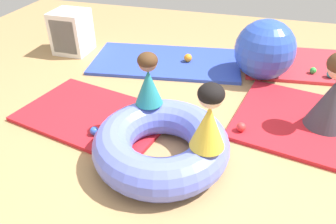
# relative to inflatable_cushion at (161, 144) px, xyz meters

# --- Properties ---
(ground_plane) EXTENTS (8.00, 8.00, 0.00)m
(ground_plane) POSITION_rel_inflatable_cushion_xyz_m (0.13, 0.05, -0.16)
(ground_plane) COLOR tan
(gym_mat_center_rear) EXTENTS (2.00, 1.23, 0.04)m
(gym_mat_center_rear) POSITION_rel_inflatable_cushion_xyz_m (-0.48, 1.78, -0.14)
(gym_mat_center_rear) COLOR #2D47B7
(gym_mat_center_rear) RESTS_ON ground
(gym_mat_far_left) EXTENTS (1.58, 1.18, 0.04)m
(gym_mat_far_left) POSITION_rel_inflatable_cushion_xyz_m (-0.81, 0.40, -0.14)
(gym_mat_far_left) COLOR red
(gym_mat_far_left) RESTS_ON ground
(gym_mat_far_right) EXTENTS (1.92, 1.22, 0.04)m
(gym_mat_far_right) POSITION_rel_inflatable_cushion_xyz_m (1.40, 2.21, -0.14)
(gym_mat_far_right) COLOR red
(gym_mat_far_right) RESTS_ON ground
(gym_mat_front) EXTENTS (1.76, 1.43, 0.04)m
(gym_mat_front) POSITION_rel_inflatable_cushion_xyz_m (1.33, 0.82, -0.14)
(gym_mat_front) COLOR red
(gym_mat_front) RESTS_ON ground
(inflatable_cushion) EXTENTS (1.10, 1.10, 0.32)m
(inflatable_cushion) POSITION_rel_inflatable_cushion_xyz_m (0.00, 0.00, 0.00)
(inflatable_cushion) COLOR #6070E5
(inflatable_cushion) RESTS_ON ground
(child_in_yellow) EXTENTS (0.35, 0.35, 0.50)m
(child_in_yellow) POSITION_rel_inflatable_cushion_xyz_m (0.38, -0.10, 0.40)
(child_in_yellow) COLOR yellow
(child_in_yellow) RESTS_ON inflatable_cushion
(child_in_teal) EXTENTS (0.34, 0.34, 0.47)m
(child_in_teal) POSITION_rel_inflatable_cushion_xyz_m (-0.21, 0.33, 0.38)
(child_in_teal) COLOR teal
(child_in_teal) RESTS_ON inflatable_cushion
(adult_seated) EXTENTS (0.40, 0.40, 0.72)m
(adult_seated) POSITION_rel_inflatable_cushion_xyz_m (1.33, 0.82, 0.23)
(adult_seated) COLOR #383842
(adult_seated) RESTS_ON gym_mat_front
(play_ball_red) EXTENTS (0.09, 0.09, 0.09)m
(play_ball_red) POSITION_rel_inflatable_cushion_xyz_m (0.59, 0.52, -0.08)
(play_ball_red) COLOR red
(play_ball_red) RESTS_ON gym_mat_front
(play_ball_yellow) EXTENTS (0.07, 0.07, 0.07)m
(play_ball_yellow) POSITION_rel_inflatable_cushion_xyz_m (-0.55, 0.26, -0.08)
(play_ball_yellow) COLOR yellow
(play_ball_yellow) RESTS_ON gym_mat_far_left
(play_ball_blue) EXTENTS (0.08, 0.08, 0.08)m
(play_ball_blue) POSITION_rel_inflatable_cushion_xyz_m (-0.65, 0.10, -0.08)
(play_ball_blue) COLOR blue
(play_ball_blue) RESTS_ON gym_mat_far_left
(play_ball_orange) EXTENTS (0.10, 0.10, 0.10)m
(play_ball_orange) POSITION_rel_inflatable_cushion_xyz_m (-0.20, 1.81, -0.07)
(play_ball_orange) COLOR orange
(play_ball_orange) RESTS_ON gym_mat_center_rear
(play_ball_green) EXTENTS (0.08, 0.08, 0.08)m
(play_ball_green) POSITION_rel_inflatable_cushion_xyz_m (1.31, 1.90, -0.08)
(play_ball_green) COLOR green
(play_ball_green) RESTS_ON gym_mat_far_right
(play_ball_teal) EXTENTS (0.10, 0.10, 0.10)m
(play_ball_teal) POSITION_rel_inflatable_cushion_xyz_m (1.50, 1.85, -0.07)
(play_ball_teal) COLOR teal
(play_ball_teal) RESTS_ON gym_mat_far_right
(exercise_ball_large) EXTENTS (0.69, 0.69, 0.69)m
(exercise_ball_large) POSITION_rel_inflatable_cushion_xyz_m (0.71, 1.72, 0.19)
(exercise_ball_large) COLOR blue
(exercise_ball_large) RESTS_ON ground
(storage_cube) EXTENTS (0.44, 0.44, 0.56)m
(storage_cube) POSITION_rel_inflatable_cushion_xyz_m (-1.82, 1.76, 0.12)
(storage_cube) COLOR white
(storage_cube) RESTS_ON ground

